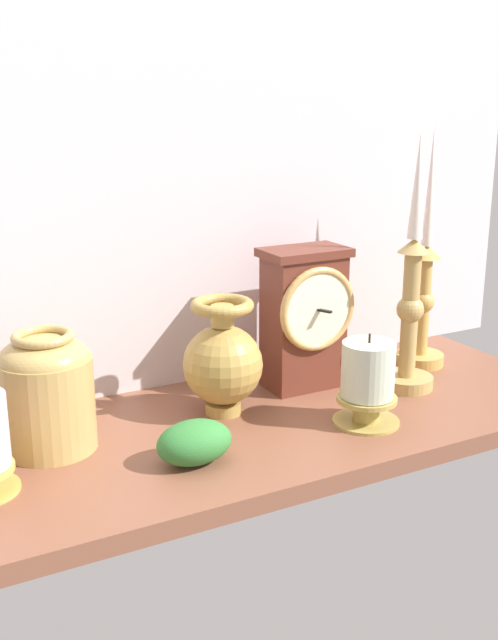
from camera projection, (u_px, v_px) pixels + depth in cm
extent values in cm
cube|color=brown|center=(237.00, 432.00, 102.12)|extent=(100.00, 36.00, 2.40)
cube|color=silver|center=(175.00, 162.00, 108.27)|extent=(120.00, 2.00, 65.00)
cube|color=brown|center=(303.00, 323.00, 112.44)|extent=(10.95, 6.73, 19.52)
cube|color=brown|center=(305.00, 252.00, 109.52)|extent=(12.26, 7.54, 1.20)
torus|color=tan|center=(318.00, 309.00, 108.43)|extent=(12.19, 1.11, 12.19)
cylinder|color=white|center=(318.00, 309.00, 108.35)|extent=(10.19, 0.40, 10.19)
cube|color=black|center=(319.00, 310.00, 108.10)|extent=(2.12, 3.79, 0.30)
cylinder|color=tan|center=(405.00, 381.00, 114.47)|extent=(7.89, 7.89, 1.80)
cylinder|color=tan|center=(409.00, 315.00, 111.61)|extent=(2.46, 2.46, 18.45)
sphere|color=tan|center=(409.00, 309.00, 111.35)|extent=(3.94, 3.94, 3.94)
cone|color=tan|center=(413.00, 245.00, 108.73)|extent=(4.65, 4.65, 2.00)
cone|color=silver|center=(416.00, 186.00, 106.39)|extent=(2.20, 2.20, 14.57)
cylinder|color=tan|center=(419.00, 359.00, 123.98)|extent=(7.60, 7.60, 1.80)
cylinder|color=tan|center=(423.00, 307.00, 121.54)|extent=(2.18, 2.18, 15.54)
sphere|color=tan|center=(423.00, 302.00, 121.32)|extent=(3.50, 3.50, 3.50)
cone|color=tan|center=(426.00, 252.00, 119.06)|extent=(4.77, 4.77, 2.00)
cone|color=white|center=(431.00, 186.00, 116.25)|extent=(1.84, 1.84, 17.98)
cylinder|color=#B18E45|center=(220.00, 408.00, 104.81)|extent=(4.83, 4.83, 1.60)
sphere|color=#B18E45|center=(220.00, 365.00, 103.07)|extent=(10.74, 10.74, 10.74)
cylinder|color=#B18E45|center=(219.00, 316.00, 101.16)|extent=(3.01, 3.01, 2.84)
torus|color=#B18E45|center=(219.00, 306.00, 100.76)|extent=(8.37, 8.37, 1.51)
cylinder|color=tan|center=(48.00, 404.00, 93.35)|extent=(11.33, 11.33, 11.58)
ellipsoid|color=tan|center=(44.00, 358.00, 91.72)|extent=(10.76, 10.76, 5.38)
torus|color=tan|center=(42.00, 337.00, 90.96)|extent=(7.35, 7.35, 1.12)
cylinder|color=tan|center=(366.00, 411.00, 101.72)|extent=(3.54, 3.54, 3.39)
cylinder|color=tan|center=(366.00, 420.00, 102.08)|extent=(8.86, 8.86, 0.80)
cylinder|color=tan|center=(367.00, 399.00, 101.24)|extent=(7.97, 7.97, 0.60)
cylinder|color=beige|center=(368.00, 370.00, 100.10)|extent=(6.97, 6.97, 7.29)
cylinder|color=black|center=(370.00, 338.00, 98.90)|extent=(0.30, 0.30, 1.20)
ellipsoid|color=#317B35|center=(194.00, 442.00, 90.36)|extent=(9.21, 6.44, 5.24)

